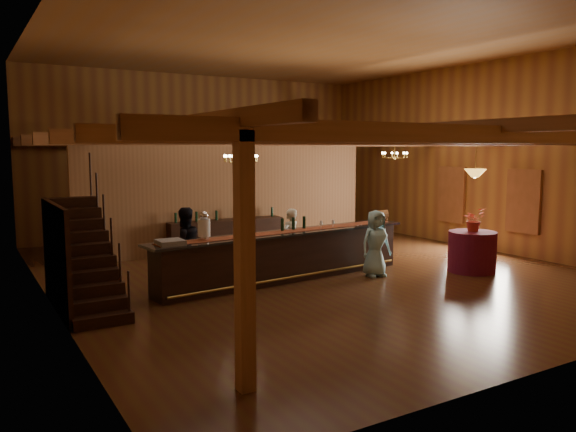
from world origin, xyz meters
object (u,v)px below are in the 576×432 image
staff_second (184,246)px  floor_plant (283,223)px  chandelier_right (394,155)px  pendant_lamp (475,173)px  beverage_dispenser (204,226)px  raffle_drum (382,215)px  guest (376,243)px  bartender (290,240)px  backbar_shelf (226,236)px  tasting_bar (286,256)px  round_table (472,252)px  chandelier_left (241,158)px

staff_second → floor_plant: bearing=-147.7°
chandelier_right → staff_second: (-7.26, -1.47, -1.94)m
pendant_lamp → beverage_dispenser: bearing=167.6°
raffle_drum → guest: (-1.04, -1.01, -0.50)m
beverage_dispenser → guest: 4.13m
raffle_drum → chandelier_right: size_ratio=0.42×
bartender → staff_second: size_ratio=0.90×
backbar_shelf → pendant_lamp: pendant_lamp is taller
tasting_bar → chandelier_right: size_ratio=8.38×
round_table → floor_plant: floor_plant is taller
raffle_drum → floor_plant: bearing=97.7°
bartender → chandelier_right: bearing=-180.0°
beverage_dispenser → chandelier_left: size_ratio=0.75×
round_table → staff_second: (-6.49, 2.29, 0.36)m
pendant_lamp → staff_second: bearing=160.5°
round_table → floor_plant: size_ratio=0.87×
raffle_drum → guest: bearing=-135.7°
chandelier_left → bartender: bearing=-23.3°
backbar_shelf → round_table: size_ratio=3.00×
backbar_shelf → chandelier_right: 5.62m
tasting_bar → bartender: bartender is taller
pendant_lamp → bartender: (-3.83, 2.24, -1.63)m
tasting_bar → pendant_lamp: size_ratio=7.45×
pendant_lamp → guest: (-2.35, 0.81, -1.62)m
raffle_drum → pendant_lamp: (1.31, -1.82, 1.12)m
tasting_bar → guest: (2.00, -0.75, 0.22)m
chandelier_right → pendant_lamp: size_ratio=0.89×
guest → floor_plant: (0.48, 5.14, -0.13)m
round_table → guest: (-2.35, 0.81, 0.29)m
tasting_bar → raffle_drum: raffle_drum is taller
backbar_shelf → staff_second: 3.92m
pendant_lamp → guest: pendant_lamp is taller
round_table → chandelier_right: 4.48m
round_table → floor_plant: (-1.87, 5.94, 0.16)m
staff_second → guest: (4.15, -1.49, -0.08)m
backbar_shelf → round_table: bearing=-51.3°
raffle_drum → bartender: bartender is taller
chandelier_right → chandelier_left: bearing=-169.5°
tasting_bar → staff_second: staff_second is taller
tasting_bar → chandelier_right: chandelier_right is taller
backbar_shelf → bartender: size_ratio=2.21×
beverage_dispenser → round_table: (6.39, -1.40, -0.90)m
beverage_dispenser → chandelier_right: chandelier_right is taller
guest → floor_plant: size_ratio=1.19×
bartender → beverage_dispenser: bearing=-0.1°
beverage_dispenser → floor_plant: 6.45m
guest → tasting_bar: bearing=164.6°
chandelier_right → guest: bearing=-136.5°
chandelier_left → staff_second: size_ratio=0.47×
chandelier_right → pendant_lamp: 3.86m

